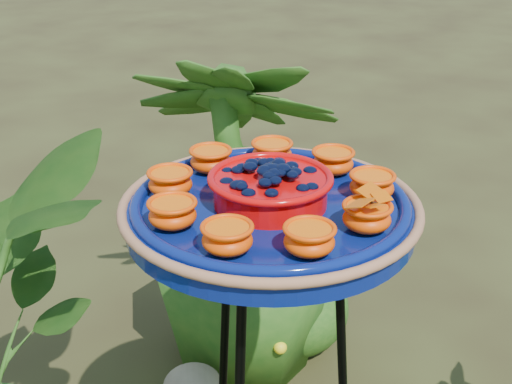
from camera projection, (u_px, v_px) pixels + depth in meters
feeder_dish at (270, 205)px, 1.17m from camera, size 0.62×0.62×0.11m
shrub_back_right at (242, 216)px, 2.14m from camera, size 0.77×0.77×1.05m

